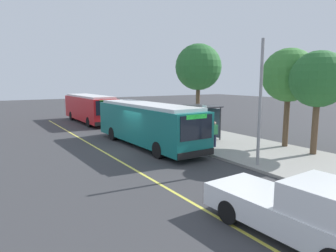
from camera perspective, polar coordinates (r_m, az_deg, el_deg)
The scene contains 14 objects.
ground_plane at distance 20.15m, azimuth -6.07°, elevation -4.26°, with size 120.00×120.00×0.00m, color #38383A.
sidewalk_curb at distance 23.32m, azimuth 7.32°, elevation -2.33°, with size 44.00×6.40×0.15m, color gray.
lane_stripe_center at distance 19.32m, azimuth -11.97°, elevation -4.95°, with size 36.00×0.14×0.01m, color #E0D64C.
transit_bus_main at distance 20.59m, azimuth -4.00°, elevation 0.61°, with size 10.87×2.91×2.95m.
transit_bus_second at distance 33.31m, azimuth -14.68°, elevation 3.40°, with size 10.33×2.71×2.95m.
pickup_truck at distance 9.46m, azimuth 24.03°, elevation -14.65°, with size 5.50×2.28×1.85m.
bus_shelter at distance 23.07m, azimuth 6.61°, elevation 2.19°, with size 2.90×1.60×2.48m.
waiting_bench at distance 23.08m, azimuth 7.27°, elevation -1.04°, with size 1.60×0.48×0.95m.
route_sign_post at distance 19.42m, azimuth 6.97°, elevation 1.10°, with size 0.44×0.08×2.80m.
pedestrian_commuter at distance 19.82m, azimuth 8.79°, elevation -1.24°, with size 0.24×0.40×1.69m.
street_tree_near_shelter at distance 27.06m, azimuth 5.80°, elevation 11.06°, with size 4.07×4.07×7.56m.
street_tree_upstreet at distance 19.47m, azimuth 26.73°, elevation 7.90°, with size 3.26×3.26×6.05m.
street_tree_downstreet at distance 21.10m, azimuth 22.03°, elevation 8.90°, with size 3.46×3.46×6.42m.
utility_pole at distance 15.89m, azimuth 17.16°, elevation 4.18°, with size 0.16×0.16×6.40m, color gray.
Camera 1 is at (17.71, -8.52, 4.47)m, focal length 31.99 mm.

